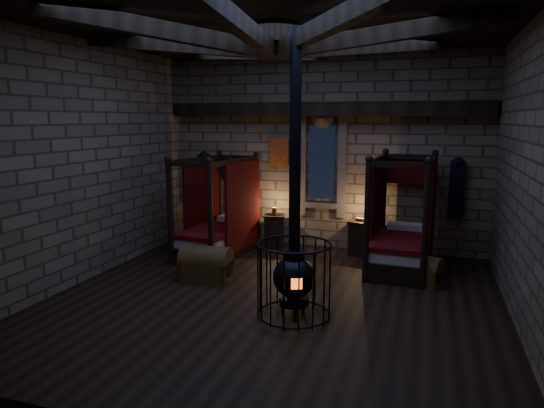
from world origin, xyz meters
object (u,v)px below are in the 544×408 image
(bed_left, at_px, (218,231))
(bed_right, at_px, (401,242))
(trunk_right, at_px, (420,270))
(trunk_left, at_px, (206,265))
(stove, at_px, (294,274))

(bed_left, relative_size, bed_right, 0.97)
(bed_left, bearing_deg, bed_right, 11.00)
(trunk_right, bearing_deg, bed_left, -165.92)
(bed_right, distance_m, trunk_right, 0.94)
(trunk_left, bearing_deg, trunk_right, 11.70)
(trunk_left, distance_m, trunk_right, 3.77)
(stove, bearing_deg, bed_right, 42.68)
(trunk_right, distance_m, stove, 2.72)
(bed_left, bearing_deg, trunk_right, -0.49)
(bed_left, distance_m, trunk_left, 1.68)
(trunk_left, height_order, stove, stove)
(trunk_left, relative_size, trunk_right, 1.08)
(trunk_left, relative_size, stove, 0.22)
(bed_right, height_order, trunk_left, bed_right)
(bed_right, height_order, trunk_right, bed_right)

